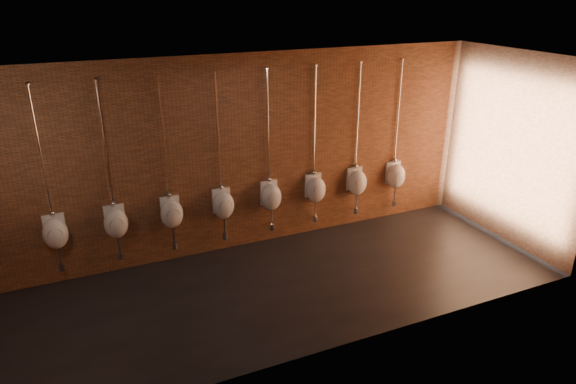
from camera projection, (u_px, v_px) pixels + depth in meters
name	position (u px, v px, depth m)	size (l,w,h in m)	color
ground	(277.00, 288.00, 7.52)	(8.50, 8.50, 0.00)	black
room_shell	(275.00, 158.00, 6.76)	(8.54, 3.04, 3.22)	black
urinal_0	(55.00, 232.00, 7.30)	(0.36, 0.31, 2.71)	white
urinal_1	(116.00, 222.00, 7.61)	(0.36, 0.31, 2.71)	white
urinal_2	(172.00, 213.00, 7.92)	(0.36, 0.31, 2.71)	white
urinal_3	(223.00, 204.00, 8.23)	(0.36, 0.31, 2.71)	white
urinal_4	(271.00, 196.00, 8.54)	(0.36, 0.31, 2.71)	white
urinal_5	(316.00, 188.00, 8.86)	(0.36, 0.31, 2.71)	white
urinal_6	(357.00, 181.00, 9.17)	(0.36, 0.31, 2.71)	white
urinal_7	(396.00, 175.00, 9.48)	(0.36, 0.31, 2.71)	white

